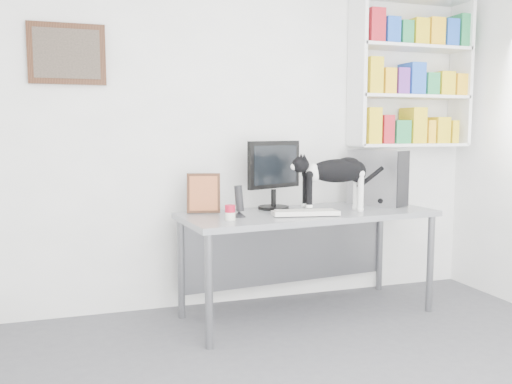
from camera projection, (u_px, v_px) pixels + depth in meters
room at (376, 134)px, 2.37m from camera, size 4.01×4.01×2.70m
bookshelf at (411, 72)px, 4.49m from camera, size 1.03×0.28×1.24m
wall_art at (67, 54)px, 3.77m from camera, size 0.52×0.04×0.42m
desk at (308, 263)px, 4.01m from camera, size 1.93×0.91×0.78m
monitor at (274, 174)px, 4.07m from camera, size 0.55×0.41×0.53m
keyboard at (305, 213)px, 3.80m from camera, size 0.48×0.25×0.04m
pc_tower at (377, 177)px, 4.30m from camera, size 0.39×0.48×0.44m
speaker at (239, 201)px, 3.71m from camera, size 0.13×0.13×0.23m
leaning_print at (204, 192)px, 3.89m from camera, size 0.26×0.15×0.30m
soup_can at (230, 213)px, 3.58m from camera, size 0.09×0.09×0.10m
cat at (335, 184)px, 3.94m from camera, size 0.66×0.19×0.40m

